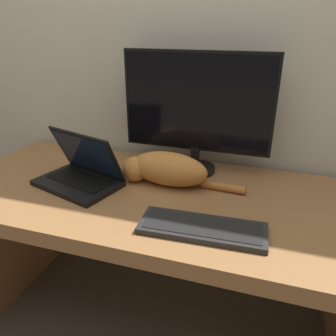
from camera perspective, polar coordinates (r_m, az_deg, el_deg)
wall_back at (r=1.54m, az=2.97°, el=21.92°), size 6.40×0.06×2.60m
desk at (r=1.37m, az=-2.28°, el=-9.61°), size 1.67×0.73×0.75m
monitor at (r=1.39m, az=5.02°, el=10.11°), size 0.63×0.18×0.51m
laptop at (r=1.39m, az=-14.96°, el=-0.98°), size 0.38×0.31×0.22m
external_keyboard at (r=1.07m, az=6.00°, el=-10.37°), size 0.41×0.16×0.02m
cat at (r=1.33m, az=-0.56°, el=-0.07°), size 0.51×0.15×0.14m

